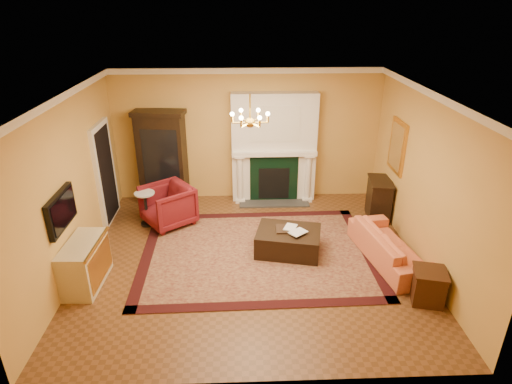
{
  "coord_description": "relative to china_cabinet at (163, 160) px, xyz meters",
  "views": [
    {
      "loc": [
        -0.16,
        -6.6,
        4.35
      ],
      "look_at": [
        0.11,
        0.3,
        1.2
      ],
      "focal_mm": 30.0,
      "sensor_mm": 36.0,
      "label": 1
    }
  ],
  "objects": [
    {
      "name": "floor",
      "position": [
        1.91,
        -2.49,
        -1.04
      ],
      "size": [
        6.0,
        5.5,
        0.02
      ],
      "primitive_type": "cube",
      "color": "brown",
      "rests_on": "ground"
    },
    {
      "name": "ceiling",
      "position": [
        1.91,
        -2.49,
        1.98
      ],
      "size": [
        6.0,
        5.5,
        0.02
      ],
      "primitive_type": "cube",
      "color": "white",
      "rests_on": "wall_back"
    },
    {
      "name": "wall_back",
      "position": [
        1.91,
        0.27,
        0.47
      ],
      "size": [
        6.0,
        0.02,
        3.0
      ],
      "primitive_type": "cube",
      "color": "gold",
      "rests_on": "floor"
    },
    {
      "name": "wall_front",
      "position": [
        1.91,
        -5.25,
        0.47
      ],
      "size": [
        6.0,
        0.02,
        3.0
      ],
      "primitive_type": "cube",
      "color": "gold",
      "rests_on": "floor"
    },
    {
      "name": "wall_left",
      "position": [
        -1.1,
        -2.49,
        0.47
      ],
      "size": [
        0.02,
        5.5,
        3.0
      ],
      "primitive_type": "cube",
      "color": "gold",
      "rests_on": "floor"
    },
    {
      "name": "wall_right",
      "position": [
        4.92,
        -2.49,
        0.47
      ],
      "size": [
        0.02,
        5.5,
        3.0
      ],
      "primitive_type": "cube",
      "color": "gold",
      "rests_on": "floor"
    },
    {
      "name": "fireplace",
      "position": [
        2.51,
        0.08,
        0.17
      ],
      "size": [
        1.9,
        0.7,
        2.5
      ],
      "color": "silver",
      "rests_on": "wall_back"
    },
    {
      "name": "crown_molding",
      "position": [
        1.91,
        -1.53,
        1.91
      ],
      "size": [
        6.0,
        5.5,
        0.12
      ],
      "color": "white",
      "rests_on": "ceiling"
    },
    {
      "name": "doorway",
      "position": [
        -1.05,
        -0.79,
        0.02
      ],
      "size": [
        0.08,
        1.05,
        2.1
      ],
      "color": "silver",
      "rests_on": "wall_left"
    },
    {
      "name": "tv_panel",
      "position": [
        -1.04,
        -3.09,
        0.32
      ],
      "size": [
        0.09,
        0.95,
        0.58
      ],
      "color": "black",
      "rests_on": "wall_left"
    },
    {
      "name": "gilt_mirror",
      "position": [
        4.87,
        -1.09,
        0.62
      ],
      "size": [
        0.06,
        0.76,
        1.05
      ],
      "color": "gold",
      "rests_on": "wall_right"
    },
    {
      "name": "chandelier",
      "position": [
        1.91,
        -2.49,
        1.58
      ],
      "size": [
        0.63,
        0.55,
        0.53
      ],
      "color": "gold",
      "rests_on": "ceiling"
    },
    {
      "name": "oriental_rug",
      "position": [
        2.03,
        -2.3,
        -1.02
      ],
      "size": [
        4.34,
        3.29,
        0.02
      ],
      "primitive_type": "cube",
      "rotation": [
        0.0,
        0.0,
        0.02
      ],
      "color": "#3F0D10",
      "rests_on": "floor"
    },
    {
      "name": "china_cabinet",
      "position": [
        0.0,
        0.0,
        0.0
      ],
      "size": [
        1.08,
        0.59,
        2.06
      ],
      "primitive_type": "cube",
      "rotation": [
        0.0,
        0.0,
        -0.13
      ],
      "color": "black",
      "rests_on": "floor"
    },
    {
      "name": "wingback_armchair",
      "position": [
        0.22,
        -1.09,
        -0.56
      ],
      "size": [
        1.23,
        1.24,
        0.94
      ],
      "primitive_type": "imported",
      "rotation": [
        0.0,
        0.0,
        -0.93
      ],
      "color": "maroon",
      "rests_on": "floor"
    },
    {
      "name": "pedestal_table",
      "position": [
        -0.22,
        -1.11,
        -0.6
      ],
      "size": [
        0.41,
        0.41,
        0.74
      ],
      "color": "black",
      "rests_on": "floor"
    },
    {
      "name": "commode",
      "position": [
        -0.82,
        -3.13,
        -0.64
      ],
      "size": [
        0.54,
        1.07,
        0.78
      ],
      "primitive_type": "cube",
      "rotation": [
        0.0,
        0.0,
        -0.04
      ],
      "color": "beige",
      "rests_on": "floor"
    },
    {
      "name": "coral_sofa",
      "position": [
        4.41,
        -2.62,
        -0.65
      ],
      "size": [
        0.91,
        2.03,
        0.77
      ],
      "primitive_type": "imported",
      "rotation": [
        0.0,
        0.0,
        1.75
      ],
      "color": "#E77649",
      "rests_on": "floor"
    },
    {
      "name": "end_table",
      "position": [
        4.63,
        -3.78,
        -0.76
      ],
      "size": [
        0.56,
        0.56,
        0.53
      ],
      "primitive_type": "cube",
      "rotation": [
        0.0,
        0.0,
        -0.25
      ],
      "color": "#34170E",
      "rests_on": "floor"
    },
    {
      "name": "console_table",
      "position": [
        4.69,
        -0.96,
        -0.61
      ],
      "size": [
        0.53,
        0.8,
        0.83
      ],
      "primitive_type": "cube",
      "rotation": [
        0.0,
        0.0,
        -0.15
      ],
      "color": "black",
      "rests_on": "floor"
    },
    {
      "name": "leather_ottoman",
      "position": [
        2.61,
        -2.28,
        -0.8
      ],
      "size": [
        1.31,
        1.07,
        0.43
      ],
      "primitive_type": "cube",
      "rotation": [
        0.0,
        0.0,
        -0.22
      ],
      "color": "black",
      "rests_on": "oriental_rug"
    },
    {
      "name": "ottoman_tray",
      "position": [
        2.59,
        -2.22,
        -0.57
      ],
      "size": [
        0.43,
        0.33,
        0.03
      ],
      "primitive_type": "cube",
      "rotation": [
        0.0,
        0.0,
        -0.0
      ],
      "color": "black",
      "rests_on": "leather_ottoman"
    },
    {
      "name": "book_a",
      "position": [
        2.55,
        -2.18,
        -0.41
      ],
      "size": [
        0.2,
        0.11,
        0.28
      ],
      "primitive_type": "imported",
      "rotation": [
        0.0,
        0.0,
        -0.4
      ],
      "color": "gray",
      "rests_on": "ottoman_tray"
    },
    {
      "name": "book_b",
      "position": [
        2.69,
        -2.32,
        -0.4
      ],
      "size": [
        0.16,
        0.19,
        0.31
      ],
      "primitive_type": "imported",
      "rotation": [
        0.0,
        0.0,
        -0.9
      ],
      "color": "gray",
      "rests_on": "ottoman_tray"
    },
    {
      "name": "topiary_left",
      "position": [
        1.95,
        0.04,
        0.41
      ],
      "size": [
        0.14,
        0.14,
        0.39
      ],
      "color": "gray",
      "rests_on": "fireplace"
    },
    {
      "name": "topiary_right",
      "position": [
        3.15,
        0.04,
        0.45
      ],
      "size": [
        0.17,
        0.17,
        0.46
      ],
      "color": "gray",
      "rests_on": "fireplace"
    }
  ]
}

